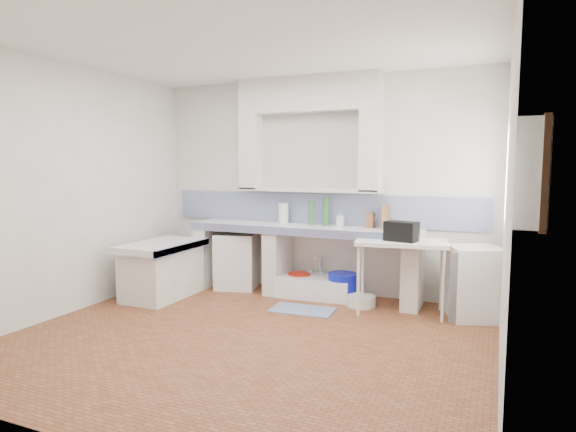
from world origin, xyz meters
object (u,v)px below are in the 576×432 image
at_px(side_table, 401,277).
at_px(fridge, 474,283).
at_px(stove, 237,261).
at_px(sink, 315,288).

height_order(side_table, fridge, fridge).
bearing_deg(fridge, side_table, 168.50).
relative_size(stove, side_table, 0.75).
xyz_separation_m(sink, side_table, (1.13, -0.28, 0.30)).
distance_m(side_table, fridge, 0.79).
bearing_deg(sink, stove, 176.21).
distance_m(sink, fridge, 1.93).
relative_size(stove, sink, 0.80).
bearing_deg(fridge, sink, 155.08).
bearing_deg(stove, sink, -14.34).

